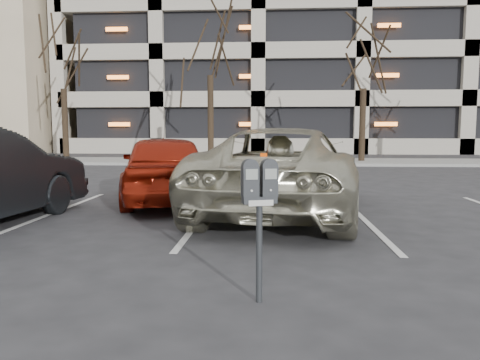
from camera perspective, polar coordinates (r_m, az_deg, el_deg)
ground at (r=6.07m, az=5.63°, el=-8.47°), size 140.00×140.00×0.00m
sidewalk at (r=21.92m, az=4.24°, el=2.26°), size 80.00×4.00×0.12m
stall_lines at (r=8.40m, az=-4.52°, el=-4.33°), size 16.90×5.20×0.00m
parking_garage at (r=42.26m, az=21.31°, el=16.25°), size 52.00×20.00×19.00m
tree_a at (r=24.30m, az=-20.89°, el=15.29°), size 3.39×3.39×7.71m
tree_b at (r=22.60m, az=-3.68°, el=18.81°), size 3.96×3.96×8.99m
tree_c at (r=22.62m, az=14.95°, el=15.92°), size 3.33×3.33×7.56m
parking_meter at (r=4.07m, az=2.39°, el=-1.89°), size 0.34×0.21×1.25m
suv_silver at (r=8.65m, az=5.36°, el=1.15°), size 3.45×5.96×1.57m
car_red at (r=9.99m, az=-9.21°, el=1.46°), size 2.72×4.58×1.46m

